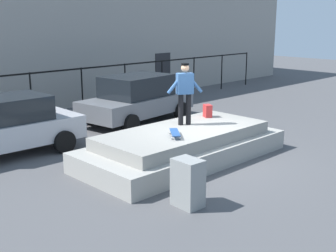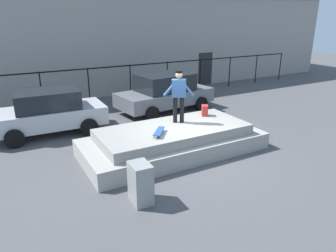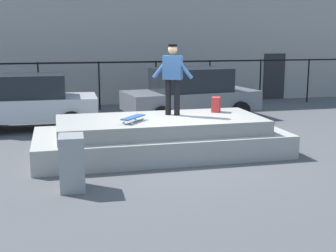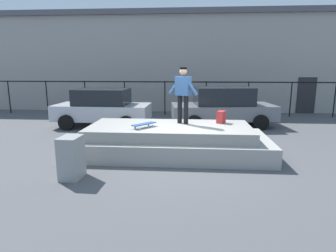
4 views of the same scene
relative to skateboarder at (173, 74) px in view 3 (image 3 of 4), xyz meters
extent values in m
plane|color=#4C4C4F|center=(-0.04, -0.65, -1.84)|extent=(60.00, 60.00, 0.00)
cube|color=#9E9B93|center=(-0.38, -0.33, -1.57)|extent=(5.80, 2.60, 0.53)
cube|color=gray|center=(-0.38, -0.33, -1.15)|extent=(4.76, 2.13, 0.32)
cylinder|color=black|center=(-0.10, 0.05, -0.55)|extent=(0.14, 0.14, 0.86)
cylinder|color=black|center=(0.10, -0.05, -0.55)|extent=(0.14, 0.14, 0.86)
cube|color=#33598C|center=(0.00, 0.00, 0.16)|extent=(0.51, 0.43, 0.56)
cylinder|color=#33598C|center=(-0.24, 0.13, 0.15)|extent=(0.45, 0.31, 0.53)
cylinder|color=#33598C|center=(0.24, -0.13, 0.15)|extent=(0.45, 0.31, 0.53)
sphere|color=tan|center=(0.00, 0.00, 0.58)|extent=(0.22, 0.22, 0.22)
cylinder|color=black|center=(0.00, 0.00, 0.68)|extent=(0.28, 0.28, 0.05)
cube|color=#264C8C|center=(-1.08, -0.70, -0.88)|extent=(0.65, 0.74, 0.02)
cylinder|color=silver|center=(-1.32, -0.84, -0.96)|extent=(0.06, 0.06, 0.06)
cylinder|color=silver|center=(-1.17, -0.96, -0.96)|extent=(0.06, 0.06, 0.06)
cylinder|color=silver|center=(-1.00, -0.44, -0.96)|extent=(0.06, 0.06, 0.06)
cylinder|color=silver|center=(-0.84, -0.56, -0.96)|extent=(0.06, 0.06, 0.06)
cube|color=red|center=(1.18, 0.18, -0.80)|extent=(0.31, 0.34, 0.37)
cube|color=#B7B7BC|center=(-3.56, 3.39, -1.19)|extent=(4.07, 1.86, 0.65)
cube|color=black|center=(-3.56, 3.39, -0.53)|extent=(2.25, 1.60, 0.66)
cylinder|color=black|center=(-2.29, 4.26, -1.52)|extent=(0.65, 0.24, 0.64)
cylinder|color=black|center=(-2.33, 2.46, -1.52)|extent=(0.65, 0.24, 0.64)
cube|color=slate|center=(1.65, 3.96, -1.20)|extent=(4.61, 2.43, 0.63)
cube|color=black|center=(1.65, 3.96, -0.51)|extent=(2.61, 1.96, 0.76)
cylinder|color=black|center=(0.17, 4.75, -1.52)|extent=(0.66, 0.30, 0.64)
cylinder|color=black|center=(0.41, 2.83, -1.52)|extent=(0.66, 0.30, 0.64)
cylinder|color=black|center=(2.88, 5.09, -1.52)|extent=(0.66, 0.30, 0.64)
cylinder|color=black|center=(3.12, 3.17, -1.52)|extent=(0.66, 0.30, 0.64)
cube|color=gray|center=(-2.50, -2.48, -1.34)|extent=(0.46, 0.62, 0.99)
cylinder|color=black|center=(-3.31, 6.60, -0.93)|extent=(0.06, 0.06, 1.82)
cylinder|color=black|center=(-1.13, 6.60, -0.93)|extent=(0.06, 0.06, 1.82)
cylinder|color=black|center=(1.05, 6.60, -0.93)|extent=(0.06, 0.06, 1.82)
cylinder|color=black|center=(3.23, 6.60, -0.93)|extent=(0.06, 0.06, 1.82)
cylinder|color=black|center=(5.41, 6.60, -0.93)|extent=(0.06, 0.06, 1.82)
cylinder|color=black|center=(7.59, 6.60, -0.93)|extent=(0.06, 0.06, 1.82)
cube|color=black|center=(-0.04, 6.60, -0.06)|extent=(24.00, 0.04, 0.06)
cube|color=gray|center=(-0.04, 11.64, 0.86)|extent=(33.51, 7.54, 5.39)
cube|color=#262628|center=(6.66, 7.86, -0.84)|extent=(1.00, 0.06, 2.00)
camera|label=1|loc=(-8.66, -8.22, 1.92)|focal=47.46mm
camera|label=2|loc=(-5.08, -8.44, 2.34)|focal=33.66mm
camera|label=3|loc=(-2.73, -10.54, 0.87)|focal=48.66mm
camera|label=4|loc=(0.22, -8.62, 0.72)|focal=30.62mm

